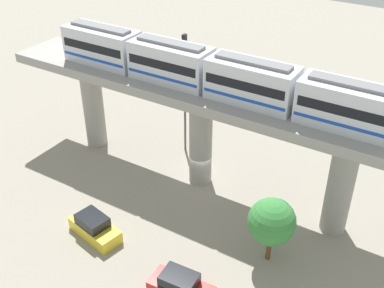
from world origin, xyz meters
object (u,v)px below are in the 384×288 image
at_px(train, 210,72).
at_px(tree_far_corner, 272,222).
at_px(parked_car_red, 181,287).
at_px(tree_near_viaduct, 378,125).
at_px(signal_post, 185,91).
at_px(parked_car_yellow, 94,227).

xyz_separation_m(train, tree_far_corner, (-5.45, -8.07, -6.92)).
distance_m(train, tree_far_corner, 11.95).
xyz_separation_m(parked_car_red, tree_far_corner, (5.94, -3.46, 2.62)).
height_order(parked_car_red, tree_near_viaduct, tree_near_viaduct).
xyz_separation_m(parked_car_red, signal_post, (14.79, 8.98, 5.46)).
relative_size(tree_near_viaduct, signal_post, 0.37).
relative_size(parked_car_red, parked_car_yellow, 0.96).
height_order(train, parked_car_red, train).
height_order(tree_near_viaduct, tree_far_corner, tree_far_corner).
bearing_deg(parked_car_red, parked_car_yellow, 77.15).
bearing_deg(parked_car_yellow, tree_near_viaduct, -21.22).
height_order(tree_near_viaduct, signal_post, signal_post).
bearing_deg(tree_near_viaduct, parked_car_yellow, 147.08).
distance_m(train, parked_car_red, 15.56).
bearing_deg(tree_far_corner, signal_post, 54.56).
bearing_deg(signal_post, parked_car_yellow, -177.76).
distance_m(parked_car_red, parked_car_yellow, 8.56).
relative_size(parked_car_yellow, tree_far_corner, 0.89).
height_order(train, signal_post, train).
height_order(parked_car_red, parked_car_yellow, same).
bearing_deg(parked_car_yellow, tree_far_corner, -57.28).
bearing_deg(parked_car_yellow, parked_car_red, -87.47).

